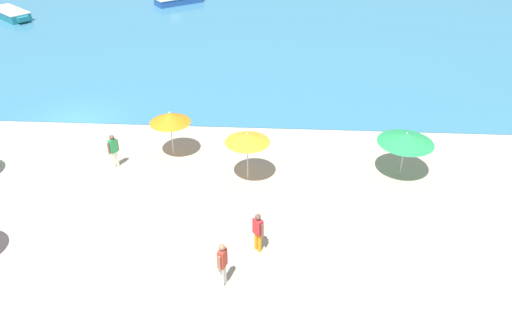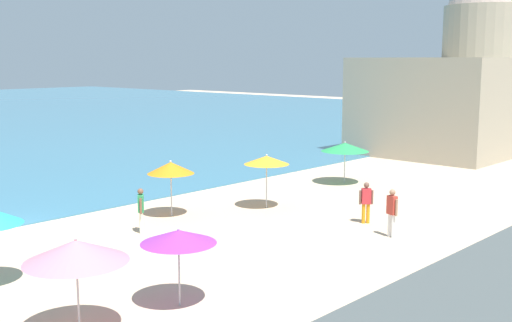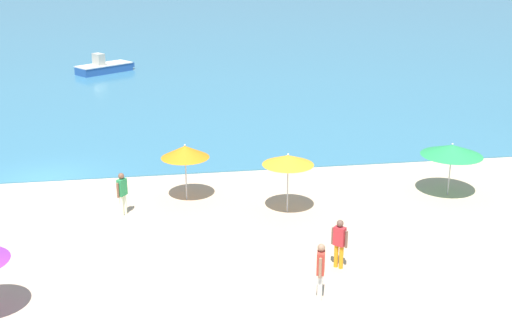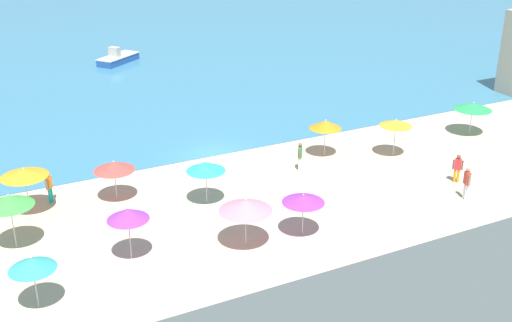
{
  "view_description": "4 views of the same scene",
  "coord_description": "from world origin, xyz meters",
  "px_view_note": "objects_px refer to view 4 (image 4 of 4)",
  "views": [
    {
      "loc": [
        11.24,
        -23.46,
        12.61
      ],
      "look_at": [
        10.22,
        -5.91,
        1.63
      ],
      "focal_mm": 35.0,
      "sensor_mm": 36.0,
      "label": 1
    },
    {
      "loc": [
        -10.53,
        -23.16,
        6.42
      ],
      "look_at": [
        9.71,
        -4.32,
        2.03
      ],
      "focal_mm": 45.0,
      "sensor_mm": 36.0,
      "label": 2
    },
    {
      "loc": [
        5.06,
        -27.2,
        9.83
      ],
      "look_at": [
        8.93,
        -2.6,
        1.36
      ],
      "focal_mm": 45.0,
      "sensor_mm": 36.0,
      "label": 3
    },
    {
      "loc": [
        -14.03,
        -33.36,
        15.06
      ],
      "look_at": [
        1.0,
        -3.67,
        0.88
      ],
      "focal_mm": 45.0,
      "sensor_mm": 36.0,
      "label": 4
    }
  ],
  "objects_px": {
    "beach_umbrella_2": "(396,123)",
    "beach_umbrella_4": "(206,166)",
    "beach_umbrella_0": "(24,173)",
    "bather_1": "(300,155)",
    "beach_umbrella_11": "(303,199)",
    "bather_4": "(467,182)",
    "skiff_offshore": "(118,58)",
    "beach_umbrella_10": "(128,214)",
    "beach_umbrella_1": "(114,166)",
    "beach_umbrella_5": "(473,106)",
    "beach_umbrella_3": "(326,125)",
    "bather_3": "(458,167)",
    "beach_umbrella_6": "(246,205)",
    "bather_2": "(49,185)",
    "beach_umbrella_7": "(9,201)",
    "beach_umbrella_9": "(32,264)"
  },
  "relations": [
    {
      "from": "beach_umbrella_0",
      "to": "beach_umbrella_10",
      "type": "xyz_separation_m",
      "value": [
        3.3,
        -6.56,
        0.02
      ]
    },
    {
      "from": "beach_umbrella_3",
      "to": "beach_umbrella_7",
      "type": "height_order",
      "value": "beach_umbrella_7"
    },
    {
      "from": "beach_umbrella_7",
      "to": "beach_umbrella_11",
      "type": "distance_m",
      "value": 13.16
    },
    {
      "from": "beach_umbrella_11",
      "to": "bather_2",
      "type": "bearing_deg",
      "value": 138.36
    },
    {
      "from": "beach_umbrella_6",
      "to": "skiff_offshore",
      "type": "distance_m",
      "value": 35.47
    },
    {
      "from": "beach_umbrella_9",
      "to": "beach_umbrella_11",
      "type": "relative_size",
      "value": 1.07
    },
    {
      "from": "beach_umbrella_0",
      "to": "beach_umbrella_9",
      "type": "distance_m",
      "value": 8.43
    },
    {
      "from": "beach_umbrella_0",
      "to": "beach_umbrella_4",
      "type": "xyz_separation_m",
      "value": [
        8.39,
        -3.02,
        -0.13
      ]
    },
    {
      "from": "beach_umbrella_11",
      "to": "bather_1",
      "type": "height_order",
      "value": "beach_umbrella_11"
    },
    {
      "from": "beach_umbrella_3",
      "to": "bather_3",
      "type": "relative_size",
      "value": 1.42
    },
    {
      "from": "beach_umbrella_3",
      "to": "beach_umbrella_10",
      "type": "height_order",
      "value": "beach_umbrella_10"
    },
    {
      "from": "bather_3",
      "to": "beach_umbrella_2",
      "type": "bearing_deg",
      "value": 98.72
    },
    {
      "from": "beach_umbrella_11",
      "to": "beach_umbrella_0",
      "type": "bearing_deg",
      "value": 143.88
    },
    {
      "from": "bather_1",
      "to": "beach_umbrella_10",
      "type": "bearing_deg",
      "value": -156.63
    },
    {
      "from": "bather_2",
      "to": "bather_4",
      "type": "relative_size",
      "value": 0.95
    },
    {
      "from": "beach_umbrella_2",
      "to": "beach_umbrella_5",
      "type": "bearing_deg",
      "value": 6.17
    },
    {
      "from": "bather_2",
      "to": "beach_umbrella_7",
      "type": "bearing_deg",
      "value": -119.88
    },
    {
      "from": "beach_umbrella_2",
      "to": "beach_umbrella_4",
      "type": "relative_size",
      "value": 1.0
    },
    {
      "from": "bather_1",
      "to": "beach_umbrella_6",
      "type": "bearing_deg",
      "value": -136.14
    },
    {
      "from": "beach_umbrella_3",
      "to": "beach_umbrella_9",
      "type": "bearing_deg",
      "value": -156.32
    },
    {
      "from": "beach_umbrella_2",
      "to": "bather_1",
      "type": "bearing_deg",
      "value": 173.74
    },
    {
      "from": "beach_umbrella_3",
      "to": "beach_umbrella_2",
      "type": "bearing_deg",
      "value": -26.75
    },
    {
      "from": "beach_umbrella_0",
      "to": "skiff_offshore",
      "type": "height_order",
      "value": "beach_umbrella_0"
    },
    {
      "from": "beach_umbrella_2",
      "to": "beach_umbrella_5",
      "type": "relative_size",
      "value": 0.96
    },
    {
      "from": "beach_umbrella_3",
      "to": "beach_umbrella_9",
      "type": "height_order",
      "value": "beach_umbrella_3"
    },
    {
      "from": "beach_umbrella_5",
      "to": "bather_1",
      "type": "bearing_deg",
      "value": -179.72
    },
    {
      "from": "bather_1",
      "to": "beach_umbrella_2",
      "type": "bearing_deg",
      "value": -6.26
    },
    {
      "from": "bather_2",
      "to": "skiff_offshore",
      "type": "distance_m",
      "value": 28.85
    },
    {
      "from": "beach_umbrella_11",
      "to": "beach_umbrella_1",
      "type": "bearing_deg",
      "value": 131.87
    },
    {
      "from": "beach_umbrella_6",
      "to": "beach_umbrella_9",
      "type": "bearing_deg",
      "value": -176.78
    },
    {
      "from": "beach_umbrella_1",
      "to": "bather_4",
      "type": "xyz_separation_m",
      "value": [
        16.34,
        -8.19,
        -0.91
      ]
    },
    {
      "from": "beach_umbrella_6",
      "to": "beach_umbrella_1",
      "type": "bearing_deg",
      "value": 118.46
    },
    {
      "from": "beach_umbrella_5",
      "to": "bather_1",
      "type": "xyz_separation_m",
      "value": [
        -13.13,
        -0.06,
        -0.97
      ]
    },
    {
      "from": "beach_umbrella_11",
      "to": "skiff_offshore",
      "type": "distance_m",
      "value": 35.52
    },
    {
      "from": "beach_umbrella_2",
      "to": "beach_umbrella_6",
      "type": "bearing_deg",
      "value": -156.34
    },
    {
      "from": "beach_umbrella_1",
      "to": "beach_umbrella_2",
      "type": "bearing_deg",
      "value": -5.94
    },
    {
      "from": "beach_umbrella_1",
      "to": "beach_umbrella_2",
      "type": "xyz_separation_m",
      "value": [
        16.71,
        -1.74,
        0.21
      ]
    },
    {
      "from": "beach_umbrella_7",
      "to": "bather_2",
      "type": "xyz_separation_m",
      "value": [
        2.28,
        3.97,
        -1.41
      ]
    },
    {
      "from": "beach_umbrella_2",
      "to": "beach_umbrella_7",
      "type": "relative_size",
      "value": 0.88
    },
    {
      "from": "beach_umbrella_2",
      "to": "bather_1",
      "type": "height_order",
      "value": "beach_umbrella_2"
    },
    {
      "from": "beach_umbrella_0",
      "to": "bather_2",
      "type": "distance_m",
      "value": 1.86
    },
    {
      "from": "beach_umbrella_0",
      "to": "beach_umbrella_3",
      "type": "distance_m",
      "value": 17.27
    },
    {
      "from": "bather_1",
      "to": "skiff_offshore",
      "type": "distance_m",
      "value": 29.07
    },
    {
      "from": "beach_umbrella_10",
      "to": "bather_3",
      "type": "distance_m",
      "value": 18.49
    },
    {
      "from": "beach_umbrella_10",
      "to": "beach_umbrella_5",
      "type": "bearing_deg",
      "value": 11.55
    },
    {
      "from": "beach_umbrella_1",
      "to": "beach_umbrella_6",
      "type": "bearing_deg",
      "value": -61.54
    },
    {
      "from": "beach_umbrella_5",
      "to": "beach_umbrella_10",
      "type": "distance_m",
      "value": 25.15
    },
    {
      "from": "beach_umbrella_0",
      "to": "bather_1",
      "type": "bearing_deg",
      "value": -6.12
    },
    {
      "from": "bather_4",
      "to": "skiff_offshore",
      "type": "distance_m",
      "value": 37.06
    },
    {
      "from": "beach_umbrella_10",
      "to": "skiff_offshore",
      "type": "xyz_separation_m",
      "value": [
        8.93,
        33.92,
        -1.74
      ]
    }
  ]
}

